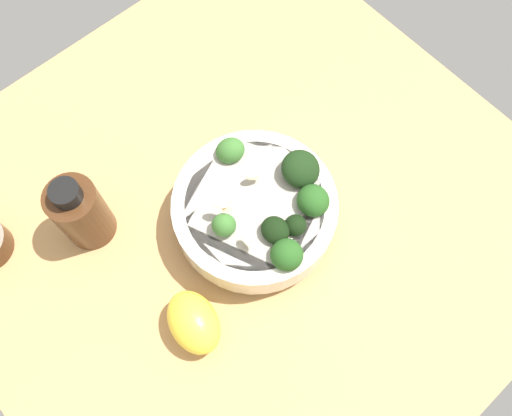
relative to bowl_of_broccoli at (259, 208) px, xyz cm
name	(u,v)px	position (x,y,z in cm)	size (l,w,h in cm)	color
ground_plane	(243,214)	(2.47, 0.45, -5.71)	(71.34, 71.34, 3.53)	tan
bowl_of_broccoli	(259,208)	(0.00, 0.00, 0.00)	(19.46, 19.46, 9.53)	silver
lemon_wedge	(194,322)	(-5.00, 14.27, -1.37)	(7.65, 5.43, 5.14)	yellow
bottle_tall	(81,212)	(13.07, 16.12, 1.20)	(5.99, 5.99, 11.48)	#472814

